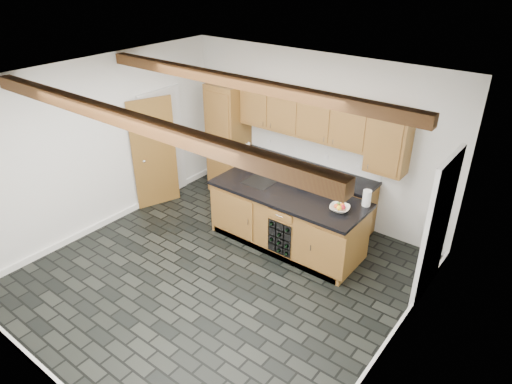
# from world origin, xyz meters

# --- Properties ---
(ground) EXTENTS (5.00, 5.00, 0.00)m
(ground) POSITION_xyz_m (0.00, 0.00, 0.00)
(ground) COLOR black
(ground) RESTS_ON ground
(room_shell) EXTENTS (5.01, 5.00, 5.00)m
(room_shell) POSITION_xyz_m (-0.09, 0.53, 1.53)
(room_shell) COLOR white
(room_shell) RESTS_ON ground
(back_cabinetry) EXTENTS (3.65, 0.62, 2.20)m
(back_cabinetry) POSITION_xyz_m (-0.38, 2.24, 0.98)
(back_cabinetry) COLOR brown
(back_cabinetry) RESTS_ON ground
(island) EXTENTS (2.48, 0.96, 0.93)m
(island) POSITION_xyz_m (0.31, 1.28, 0.46)
(island) COLOR brown
(island) RESTS_ON ground
(faucet) EXTENTS (0.45, 0.40, 0.34)m
(faucet) POSITION_xyz_m (-0.25, 1.33, 0.96)
(faucet) COLOR black
(faucet) RESTS_ON island
(kitchen_scale) EXTENTS (0.22, 0.16, 0.06)m
(kitchen_scale) POSITION_xyz_m (0.43, 1.55, 0.96)
(kitchen_scale) COLOR black
(kitchen_scale) RESTS_ON island
(fruit_bowl) EXTENTS (0.35, 0.35, 0.07)m
(fruit_bowl) POSITION_xyz_m (1.19, 1.29, 0.96)
(fruit_bowl) COLOR white
(fruit_bowl) RESTS_ON island
(fruit_cluster) EXTENTS (0.16, 0.17, 0.07)m
(fruit_cluster) POSITION_xyz_m (1.19, 1.29, 1.00)
(fruit_cluster) COLOR red
(fruit_cluster) RESTS_ON fruit_bowl
(paper_towel) EXTENTS (0.12, 0.12, 0.24)m
(paper_towel) POSITION_xyz_m (1.42, 1.65, 1.05)
(paper_towel) COLOR white
(paper_towel) RESTS_ON island
(mug) EXTENTS (0.10, 0.10, 0.08)m
(mug) POSITION_xyz_m (-1.30, 2.33, 0.97)
(mug) COLOR white
(mug) RESTS_ON back_cabinetry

